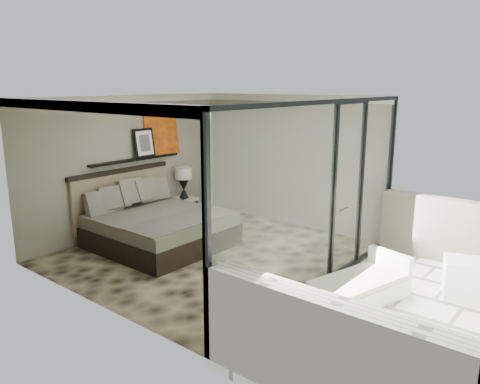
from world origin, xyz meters
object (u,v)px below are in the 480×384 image
Objects in this scene: bed at (156,225)px; table_lamp at (183,178)px; lounger at (360,287)px; ottoman at (464,278)px; nightstand at (183,209)px.

table_lamp is (-0.78, 1.49, 0.59)m from bed.
table_lamp is 0.43× the size of lounger.
ottoman is (5.16, 1.36, -0.11)m from bed.
lounger reaches higher than ottoman.
ottoman is at bearing -7.04° from nightstand.
lounger is (4.86, -1.17, -0.08)m from nightstand.
bed is at bearing -62.26° from table_lamp.
nightstand is at bearing 118.52° from bed.
nightstand is at bearing -178.50° from lounger.
ottoman is (5.95, -0.14, -0.69)m from table_lamp.
nightstand is 0.71m from table_lamp.
table_lamp is (0.01, 0.03, 0.70)m from nightstand.
bed is 5.34m from ottoman.
bed is at bearing -160.80° from lounger.
lounger is at bearing -13.85° from table_lamp.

